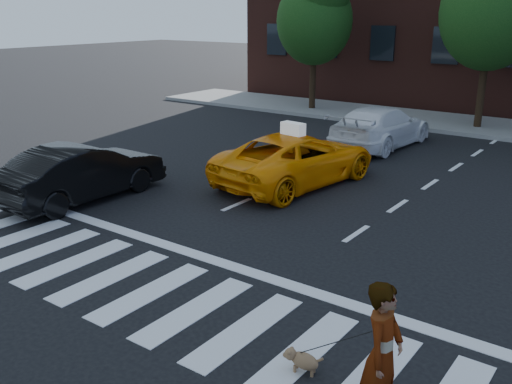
% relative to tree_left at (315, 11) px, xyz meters
% --- Properties ---
extents(ground, '(120.00, 120.00, 0.00)m').
position_rel_tree_left_xyz_m(ground, '(6.97, -17.00, -4.44)').
color(ground, black).
rests_on(ground, ground).
extents(crosswalk, '(13.00, 2.40, 0.01)m').
position_rel_tree_left_xyz_m(crosswalk, '(6.97, -17.00, -4.43)').
color(crosswalk, silver).
rests_on(crosswalk, ground).
extents(stop_line, '(12.00, 0.30, 0.01)m').
position_rel_tree_left_xyz_m(stop_line, '(6.97, -15.40, -4.43)').
color(stop_line, silver).
rests_on(stop_line, ground).
extents(sidewalk_far, '(30.00, 4.00, 0.15)m').
position_rel_tree_left_xyz_m(sidewalk_far, '(6.97, 0.50, -4.37)').
color(sidewalk_far, slate).
rests_on(sidewalk_far, ground).
extents(tree_left, '(3.39, 3.38, 6.50)m').
position_rel_tree_left_xyz_m(tree_left, '(0.00, 0.00, 0.00)').
color(tree_left, black).
rests_on(tree_left, ground).
extents(tree_mid, '(3.69, 3.69, 7.10)m').
position_rel_tree_left_xyz_m(tree_mid, '(7.50, -0.00, 0.41)').
color(tree_mid, black).
rests_on(tree_mid, ground).
extents(taxi, '(2.92, 5.22, 1.38)m').
position_rel_tree_left_xyz_m(taxi, '(5.57, -10.23, -3.75)').
color(taxi, orange).
rests_on(taxi, ground).
extents(black_sedan, '(1.49, 4.26, 1.40)m').
position_rel_tree_left_xyz_m(black_sedan, '(2.05, -14.50, -3.74)').
color(black_sedan, black).
rests_on(black_sedan, ground).
extents(white_suv, '(2.11, 4.87, 1.40)m').
position_rel_tree_left_xyz_m(white_suv, '(5.57, -4.84, -3.74)').
color(white_suv, white).
rests_on(white_suv, ground).
extents(woman, '(0.45, 0.66, 1.74)m').
position_rel_tree_left_xyz_m(woman, '(11.36, -17.62, -3.57)').
color(woman, '#999999').
rests_on(woman, ground).
extents(dog, '(0.54, 0.30, 0.31)m').
position_rel_tree_left_xyz_m(dog, '(10.16, -17.37, -4.26)').
color(dog, olive).
rests_on(dog, ground).
extents(taxi_sign, '(0.68, 0.36, 0.32)m').
position_rel_tree_left_xyz_m(taxi_sign, '(5.57, -10.43, -2.90)').
color(taxi_sign, white).
rests_on(taxi_sign, taxi).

